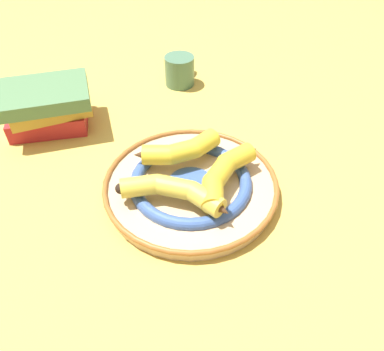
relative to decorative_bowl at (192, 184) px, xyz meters
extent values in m
plane|color=gold|center=(-0.02, -0.01, -0.02)|extent=(2.80, 2.80, 0.00)
cylinder|color=tan|center=(0.00, 0.00, -0.01)|extent=(0.32, 0.32, 0.02)
torus|color=#385699|center=(0.00, 0.00, 0.01)|extent=(0.23, 0.23, 0.02)
cylinder|color=#385699|center=(0.00, 0.00, 0.00)|extent=(0.09, 0.09, 0.00)
torus|color=#995B28|center=(0.00, 0.00, 0.01)|extent=(0.33, 0.33, 0.01)
cylinder|color=gold|center=(0.09, 0.03, 0.04)|extent=(0.07, 0.07, 0.04)
cylinder|color=gold|center=(0.05, -0.01, 0.04)|extent=(0.06, 0.07, 0.04)
cylinder|color=gold|center=(0.04, -0.06, 0.04)|extent=(0.04, 0.06, 0.04)
sphere|color=gold|center=(0.07, 0.02, 0.04)|extent=(0.04, 0.04, 0.04)
sphere|color=gold|center=(0.04, -0.03, 0.04)|extent=(0.04, 0.04, 0.04)
cone|color=#472D19|center=(0.11, 0.05, 0.04)|extent=(0.05, 0.04, 0.03)
sphere|color=black|center=(0.04, -0.09, 0.04)|extent=(0.02, 0.02, 0.02)
cylinder|color=gold|center=(0.03, -0.07, 0.04)|extent=(0.07, 0.07, 0.04)
cylinder|color=gold|center=(-0.03, -0.04, 0.04)|extent=(0.07, 0.05, 0.04)
cylinder|color=gold|center=(-0.09, -0.04, 0.04)|extent=(0.07, 0.05, 0.04)
sphere|color=gold|center=(0.00, -0.05, 0.04)|extent=(0.04, 0.04, 0.04)
sphere|color=gold|center=(-0.06, -0.04, 0.04)|extent=(0.04, 0.04, 0.04)
cone|color=#472D19|center=(0.05, -0.10, 0.04)|extent=(0.04, 0.04, 0.03)
sphere|color=black|center=(-0.12, -0.05, 0.04)|extent=(0.02, 0.02, 0.02)
cylinder|color=yellow|center=(-0.07, 0.04, 0.04)|extent=(0.05, 0.04, 0.04)
cylinder|color=yellow|center=(-0.02, 0.05, 0.04)|extent=(0.06, 0.06, 0.04)
cylinder|color=yellow|center=(0.03, 0.08, 0.04)|extent=(0.06, 0.06, 0.04)
sphere|color=yellow|center=(-0.04, 0.04, 0.04)|extent=(0.04, 0.04, 0.04)
sphere|color=yellow|center=(0.01, 0.06, 0.04)|extent=(0.04, 0.04, 0.04)
cone|color=#472D19|center=(-0.09, 0.04, 0.04)|extent=(0.04, 0.03, 0.03)
sphere|color=black|center=(0.05, 0.10, 0.04)|extent=(0.02, 0.02, 0.02)
cube|color=#AD2328|center=(-0.33, 0.21, 0.00)|extent=(0.19, 0.14, 0.04)
cube|color=white|center=(-0.33, 0.21, 0.00)|extent=(0.18, 0.13, 0.03)
cube|color=#B28933|center=(-0.32, 0.21, 0.04)|extent=(0.20, 0.18, 0.03)
cube|color=white|center=(-0.32, 0.21, 0.04)|extent=(0.19, 0.17, 0.02)
cube|color=#4C754C|center=(-0.32, 0.21, 0.07)|extent=(0.22, 0.19, 0.03)
cube|color=white|center=(-0.32, 0.21, 0.07)|extent=(0.21, 0.18, 0.02)
cylinder|color=#477056|center=(-0.03, 0.41, 0.02)|extent=(0.08, 0.08, 0.08)
cylinder|color=#331C0F|center=(-0.03, 0.41, 0.05)|extent=(0.06, 0.06, 0.00)
torus|color=#477056|center=(-0.01, 0.46, 0.02)|extent=(0.03, 0.06, 0.06)
camera|label=1|loc=(0.00, -0.51, 0.50)|focal=35.00mm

